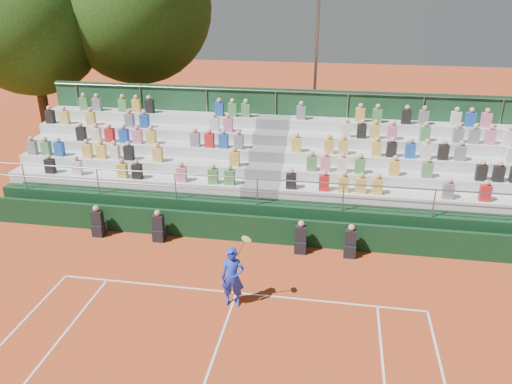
% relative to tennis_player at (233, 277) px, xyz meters
% --- Properties ---
extents(ground, '(90.00, 90.00, 0.00)m').
position_rel_tennis_player_xyz_m(ground, '(-0.02, 0.55, -0.91)').
color(ground, '#BB461F').
rests_on(ground, ground).
extents(courtside_wall, '(20.00, 0.15, 1.00)m').
position_rel_tennis_player_xyz_m(courtside_wall, '(-0.02, 3.75, -0.41)').
color(courtside_wall, black).
rests_on(courtside_wall, ground).
extents(line_officials, '(9.40, 0.40, 1.19)m').
position_rel_tennis_player_xyz_m(line_officials, '(-1.04, 3.30, -0.43)').
color(line_officials, black).
rests_on(line_officials, ground).
extents(grandstand, '(20.00, 5.20, 4.40)m').
position_rel_tennis_player_xyz_m(grandstand, '(-0.01, 6.99, 0.18)').
color(grandstand, black).
rests_on(grandstand, ground).
extents(tennis_player, '(0.87, 0.46, 2.22)m').
position_rel_tennis_player_xyz_m(tennis_player, '(0.00, 0.00, 0.00)').
color(tennis_player, '#1B35CC').
rests_on(tennis_player, ground).
extents(tree_west, '(7.05, 7.05, 10.21)m').
position_rel_tennis_player_xyz_m(tree_west, '(-12.52, 11.73, 5.76)').
color(tree_west, '#362613').
rests_on(tree_west, ground).
extents(tree_east, '(7.66, 7.66, 11.15)m').
position_rel_tennis_player_xyz_m(tree_east, '(-7.83, 13.79, 6.40)').
color(tree_east, '#362613').
rests_on(tree_east, ground).
extents(floodlight_mast, '(0.60, 0.25, 8.18)m').
position_rel_tennis_player_xyz_m(floodlight_mast, '(1.40, 13.08, 3.85)').
color(floodlight_mast, gray).
rests_on(floodlight_mast, ground).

